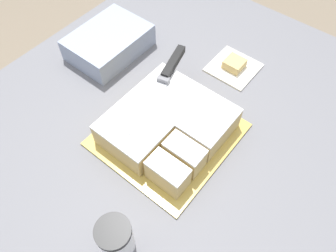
{
  "coord_description": "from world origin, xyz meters",
  "views": [
    {
      "loc": [
        -0.33,
        -0.3,
        1.67
      ],
      "look_at": [
        0.04,
        -0.01,
        0.98
      ],
      "focal_mm": 35.0,
      "sensor_mm": 36.0,
      "label": 1
    }
  ],
  "objects_px": {
    "cake": "(168,124)",
    "knife": "(168,72)",
    "cake_board": "(168,134)",
    "coffee_cup": "(116,238)",
    "brownie": "(234,64)",
    "storage_box": "(109,43)"
  },
  "relations": [
    {
      "from": "cake",
      "to": "brownie",
      "type": "relative_size",
      "value": 4.97
    },
    {
      "from": "knife",
      "to": "coffee_cup",
      "type": "bearing_deg",
      "value": 9.83
    },
    {
      "from": "cake_board",
      "to": "coffee_cup",
      "type": "xyz_separation_m",
      "value": [
        -0.29,
        -0.1,
        0.05
      ]
    },
    {
      "from": "cake_board",
      "to": "knife",
      "type": "height_order",
      "value": "knife"
    },
    {
      "from": "cake",
      "to": "knife",
      "type": "xyz_separation_m",
      "value": [
        0.11,
        0.09,
        0.04
      ]
    },
    {
      "from": "cake",
      "to": "coffee_cup",
      "type": "distance_m",
      "value": 0.31
    },
    {
      "from": "knife",
      "to": "cake_board",
      "type": "bearing_deg",
      "value": 23.75
    },
    {
      "from": "knife",
      "to": "storage_box",
      "type": "xyz_separation_m",
      "value": [
        0.02,
        0.25,
        -0.05
      ]
    },
    {
      "from": "cake_board",
      "to": "coffee_cup",
      "type": "relative_size",
      "value": 3.18
    },
    {
      "from": "cake_board",
      "to": "knife",
      "type": "relative_size",
      "value": 1.07
    },
    {
      "from": "cake",
      "to": "cake_board",
      "type": "bearing_deg",
      "value": -137.77
    },
    {
      "from": "knife",
      "to": "brownie",
      "type": "distance_m",
      "value": 0.24
    },
    {
      "from": "knife",
      "to": "storage_box",
      "type": "distance_m",
      "value": 0.26
    },
    {
      "from": "brownie",
      "to": "storage_box",
      "type": "xyz_separation_m",
      "value": [
        -0.18,
        0.35,
        0.02
      ]
    },
    {
      "from": "brownie",
      "to": "storage_box",
      "type": "bearing_deg",
      "value": 117.72
    },
    {
      "from": "coffee_cup",
      "to": "brownie",
      "type": "height_order",
      "value": "coffee_cup"
    },
    {
      "from": "cake_board",
      "to": "brownie",
      "type": "distance_m",
      "value": 0.32
    },
    {
      "from": "storage_box",
      "to": "brownie",
      "type": "bearing_deg",
      "value": -62.28
    },
    {
      "from": "cake_board",
      "to": "storage_box",
      "type": "xyz_separation_m",
      "value": [
        0.14,
        0.35,
        0.03
      ]
    },
    {
      "from": "brownie",
      "to": "storage_box",
      "type": "relative_size",
      "value": 0.23
    },
    {
      "from": "coffee_cup",
      "to": "storage_box",
      "type": "bearing_deg",
      "value": 46.19
    },
    {
      "from": "cake",
      "to": "knife",
      "type": "relative_size",
      "value": 0.9
    }
  ]
}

